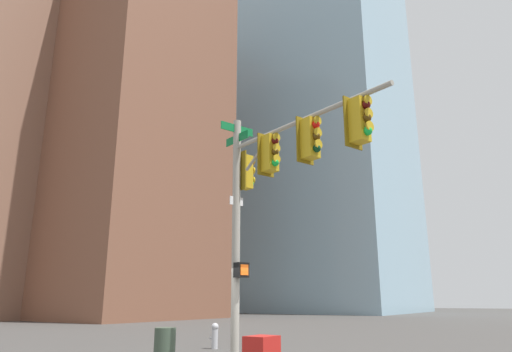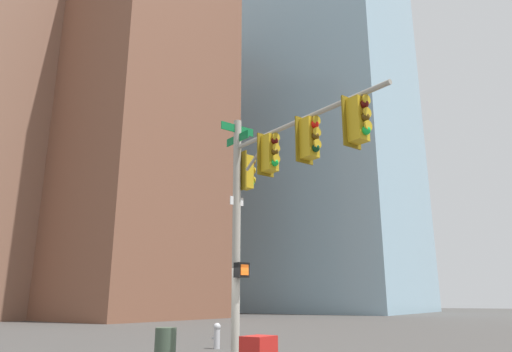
% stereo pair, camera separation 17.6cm
% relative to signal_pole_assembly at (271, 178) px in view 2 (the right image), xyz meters
% --- Properties ---
extents(signal_pole_assembly, '(5.68, 2.36, 6.84)m').
position_rel_signal_pole_assembly_xyz_m(signal_pole_assembly, '(0.00, 0.00, 0.00)').
color(signal_pole_assembly, '#9E998C').
rests_on(signal_pole_assembly, ground_plane).
extents(fire_hydrant, '(0.34, 0.26, 0.87)m').
position_rel_signal_pole_assembly_xyz_m(fire_hydrant, '(4.54, -3.52, -4.29)').
color(fire_hydrant, '#B2B2B7').
rests_on(fire_hydrant, ground_plane).
extents(litter_bin, '(0.56, 0.56, 0.95)m').
position_rel_signal_pole_assembly_xyz_m(litter_bin, '(2.92, 0.67, -4.29)').
color(litter_bin, '#384738').
rests_on(litter_bin, ground_plane).
extents(building_brick_nearside, '(24.46, 15.94, 37.53)m').
position_rel_signal_pole_assembly_xyz_m(building_brick_nearside, '(33.99, -20.54, 14.00)').
color(building_brick_nearside, brown).
rests_on(building_brick_nearside, ground_plane).
extents(building_brick_midblock, '(22.22, 16.69, 43.42)m').
position_rel_signal_pole_assembly_xyz_m(building_brick_midblock, '(43.04, -13.36, 16.95)').
color(building_brick_midblock, '#845B47').
rests_on(building_brick_midblock, ground_plane).
extents(building_glass_tower, '(31.39, 24.34, 78.47)m').
position_rel_signal_pole_assembly_xyz_m(building_glass_tower, '(26.87, -53.47, 34.47)').
color(building_glass_tower, '#8CB2C6').
rests_on(building_glass_tower, ground_plane).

